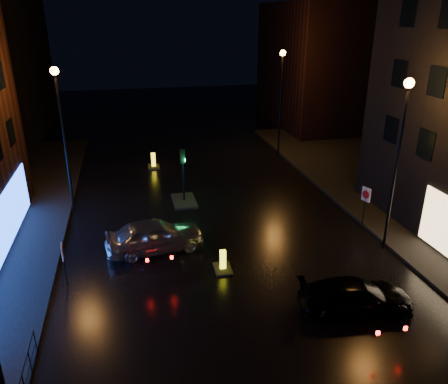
{
  "coord_description": "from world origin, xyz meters",
  "views": [
    {
      "loc": [
        -4.31,
        -11.05,
        10.94
      ],
      "look_at": [
        0.08,
        8.34,
        2.8
      ],
      "focal_mm": 35.0,
      "sensor_mm": 36.0,
      "label": 1
    }
  ],
  "objects_px": {
    "silver_hatchback": "(155,235)",
    "dark_sedan": "(356,296)",
    "bollard_near": "(223,266)",
    "bollard_far": "(154,164)",
    "road_sign_left": "(63,255)",
    "road_sign_right": "(366,198)",
    "traffic_signal": "(184,194)"
  },
  "relations": [
    {
      "from": "silver_hatchback",
      "to": "bollard_near",
      "type": "xyz_separation_m",
      "value": [
        2.87,
        -2.53,
        -0.59
      ]
    },
    {
      "from": "traffic_signal",
      "to": "dark_sedan",
      "type": "distance_m",
      "value": 13.28
    },
    {
      "from": "bollard_far",
      "to": "road_sign_left",
      "type": "relative_size",
      "value": 0.64
    },
    {
      "from": "road_sign_left",
      "to": "road_sign_right",
      "type": "relative_size",
      "value": 0.88
    },
    {
      "from": "silver_hatchback",
      "to": "road_sign_right",
      "type": "height_order",
      "value": "road_sign_right"
    },
    {
      "from": "traffic_signal",
      "to": "bollard_far",
      "type": "distance_m",
      "value": 7.22
    },
    {
      "from": "dark_sedan",
      "to": "road_sign_left",
      "type": "height_order",
      "value": "road_sign_left"
    },
    {
      "from": "traffic_signal",
      "to": "bollard_far",
      "type": "bearing_deg",
      "value": 100.9
    },
    {
      "from": "bollard_far",
      "to": "road_sign_left",
      "type": "bearing_deg",
      "value": -106.78
    },
    {
      "from": "traffic_signal",
      "to": "dark_sedan",
      "type": "bearing_deg",
      "value": -67.29
    },
    {
      "from": "traffic_signal",
      "to": "silver_hatchback",
      "type": "distance_m",
      "value": 6.12
    },
    {
      "from": "bollard_near",
      "to": "traffic_signal",
      "type": "bearing_deg",
      "value": 96.42
    },
    {
      "from": "bollard_near",
      "to": "road_sign_left",
      "type": "height_order",
      "value": "road_sign_left"
    },
    {
      "from": "dark_sedan",
      "to": "bollard_near",
      "type": "bearing_deg",
      "value": 55.71
    },
    {
      "from": "road_sign_left",
      "to": "road_sign_right",
      "type": "bearing_deg",
      "value": 4.05
    },
    {
      "from": "road_sign_left",
      "to": "road_sign_right",
      "type": "xyz_separation_m",
      "value": [
        15.29,
        2.35,
        0.21
      ]
    },
    {
      "from": "bollard_near",
      "to": "silver_hatchback",
      "type": "bearing_deg",
      "value": 140.57
    },
    {
      "from": "traffic_signal",
      "to": "bollard_near",
      "type": "bearing_deg",
      "value": -85.48
    },
    {
      "from": "traffic_signal",
      "to": "road_sign_left",
      "type": "relative_size",
      "value": 1.67
    },
    {
      "from": "dark_sedan",
      "to": "bollard_far",
      "type": "height_order",
      "value": "dark_sedan"
    },
    {
      "from": "dark_sedan",
      "to": "traffic_signal",
      "type": "bearing_deg",
      "value": 30.43
    },
    {
      "from": "traffic_signal",
      "to": "silver_hatchback",
      "type": "bearing_deg",
      "value": -111.33
    },
    {
      "from": "silver_hatchback",
      "to": "bollard_far",
      "type": "height_order",
      "value": "silver_hatchback"
    },
    {
      "from": "traffic_signal",
      "to": "bollard_far",
      "type": "height_order",
      "value": "traffic_signal"
    },
    {
      "from": "bollard_far",
      "to": "dark_sedan",
      "type": "bearing_deg",
      "value": -70.5
    },
    {
      "from": "silver_hatchback",
      "to": "dark_sedan",
      "type": "distance_m",
      "value": 9.85
    },
    {
      "from": "traffic_signal",
      "to": "road_sign_left",
      "type": "height_order",
      "value": "traffic_signal"
    },
    {
      "from": "silver_hatchback",
      "to": "dark_sedan",
      "type": "relative_size",
      "value": 1.06
    },
    {
      "from": "bollard_near",
      "to": "bollard_far",
      "type": "bearing_deg",
      "value": 99.4
    },
    {
      "from": "bollard_far",
      "to": "road_sign_left",
      "type": "distance_m",
      "value": 15.92
    },
    {
      "from": "traffic_signal",
      "to": "bollard_near",
      "type": "distance_m",
      "value": 8.25
    },
    {
      "from": "dark_sedan",
      "to": "bollard_near",
      "type": "relative_size",
      "value": 3.78
    }
  ]
}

